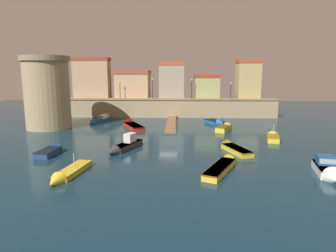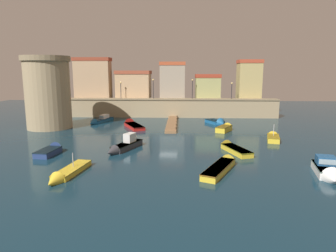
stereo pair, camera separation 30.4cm
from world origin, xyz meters
TOP-DOWN VIEW (x-y plane):
  - ground_plane at (0.00, 0.00)m, footprint 107.48×107.48m
  - quay_wall at (0.00, 19.03)m, footprint 41.60×2.53m
  - old_town_backdrop at (-2.60, 22.24)m, footprint 38.40×5.79m
  - fortress_tower at (-19.47, 6.33)m, footprint 7.52×7.52m
  - pier_dock at (0.23, 10.23)m, footprint 1.74×15.37m
  - quay_lamp_0 at (-10.27, 19.03)m, footprint 0.32×0.32m
  - quay_lamp_1 at (-3.77, 19.03)m, footprint 0.32×0.32m
  - quay_lamp_2 at (3.98, 19.03)m, footprint 0.32×0.32m
  - quay_lamp_3 at (11.70, 19.03)m, footprint 0.32×0.32m
  - moored_boat_0 at (-12.81, 12.02)m, footprint 3.30×7.03m
  - moored_boat_1 at (-6.40, 8.14)m, footprint 4.74×7.35m
  - moored_boat_2 at (-8.26, -16.29)m, footprint 2.32×6.45m
  - moored_boat_3 at (8.15, 11.04)m, footprint 3.72×4.84m
  - moored_boat_4 at (5.67, -13.54)m, footprint 4.35×7.24m
  - moored_boat_5 at (-12.71, -8.78)m, footprint 2.00×4.42m
  - moored_boat_6 at (-4.90, -7.03)m, footprint 3.70×6.42m
  - moored_boat_7 at (14.62, -15.16)m, footprint 2.86×5.27m
  - moored_boat_8 at (14.06, -1.07)m, footprint 2.39×4.40m
  - moored_boat_9 at (8.63, 5.14)m, footprint 3.34×4.49m
  - moored_boat_10 at (7.66, -6.72)m, footprint 3.38×6.32m
  - mooring_buoy_0 at (0.75, 8.29)m, footprint 0.62×0.62m

SIDE VIEW (x-z plane):
  - ground_plane at x=0.00m, z-range 0.00..0.00m
  - mooring_buoy_0 at x=0.75m, z-range -0.31..0.31m
  - pier_dock at x=0.23m, z-range -0.16..0.54m
  - moored_boat_2 at x=-8.26m, z-range -0.85..1.36m
  - moored_boat_1 at x=-6.40m, z-range -0.57..1.16m
  - moored_boat_10 at x=7.66m, z-range -0.38..1.00m
  - moored_boat_3 at x=8.15m, z-range -0.58..1.21m
  - moored_boat_4 at x=5.67m, z-range -0.32..0.98m
  - moored_boat_5 at x=-12.71m, z-range -0.41..1.11m
  - moored_boat_0 at x=-12.81m, z-range -0.44..1.18m
  - moored_boat_8 at x=14.06m, z-range -0.90..1.68m
  - moored_boat_9 at x=8.63m, z-range -0.27..1.15m
  - moored_boat_7 at x=14.62m, z-range -0.50..1.51m
  - moored_boat_6 at x=-4.90m, z-range -0.52..1.53m
  - quay_wall at x=0.00m, z-range 0.01..3.74m
  - fortress_tower at x=-19.47m, z-range 0.06..11.48m
  - quay_lamp_3 at x=11.70m, z-range 4.27..7.47m
  - quay_lamp_0 at x=-10.27m, z-range 4.28..7.57m
  - quay_lamp_2 at x=3.98m, z-range 4.32..8.15m
  - quay_lamp_1 at x=-3.77m, z-range 4.32..8.18m
  - old_town_backdrop at x=-2.60m, z-range 2.82..11.20m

